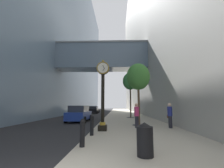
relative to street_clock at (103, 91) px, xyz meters
name	(u,v)px	position (x,y,z in m)	size (l,w,h in m)	color
ground_plane	(108,114)	(-0.71, 19.95, -2.67)	(110.00, 110.00, 0.00)	#262628
sidewalk_right	(124,113)	(2.33, 22.95, -2.60)	(6.08, 80.00, 0.14)	#BCB29E
building_block_left	(58,27)	(-12.51, 22.88, 16.82)	(22.75, 80.00, 39.12)	#758EA8
building_block_right	(156,19)	(9.87, 22.95, 18.33)	(9.00, 80.00, 42.00)	#B7B2A8
street_clock	(103,91)	(0.00, 0.00, 0.00)	(0.84, 0.55, 4.61)	black
bollard_nearest	(82,132)	(-0.44, -3.85, -1.98)	(0.21, 0.21, 1.06)	black
bollard_second	(92,125)	(-0.44, -1.54, -1.98)	(0.21, 0.21, 1.06)	black
street_tree_near	(138,77)	(2.71, 2.78, 1.40)	(1.93, 1.93, 5.08)	#333335
street_tree_mid_near	(130,82)	(2.71, 10.49, 2.20)	(1.99, 1.99, 5.93)	#333335
trash_bin	(145,139)	(1.80, -4.92, -2.00)	(0.53, 0.53, 1.05)	black
pedestrian_walking	(170,115)	(4.71, 1.33, -1.60)	(0.39, 0.49, 1.75)	#23232D
pedestrian_by_clock	(137,115)	(2.33, 1.29, -1.61)	(0.48, 0.48, 1.74)	#23232D
car_blue_near	(79,114)	(-3.14, 6.73, -1.85)	(2.17, 4.33, 1.70)	navy
car_black_mid	(94,110)	(-4.06, 23.49, -1.91)	(2.10, 4.03, 1.56)	black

